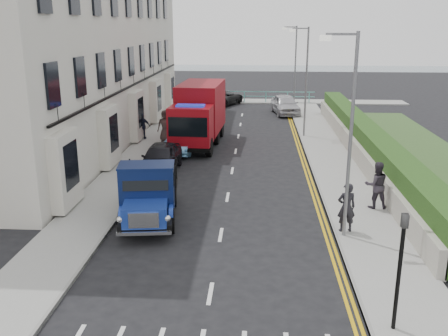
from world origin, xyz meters
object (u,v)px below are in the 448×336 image
(lamp_near, at_px, (348,126))
(lamp_mid, at_px, (305,76))
(parked_car_front, at_px, (160,158))
(red_lorry, at_px, (199,113))
(lamp_far, at_px, (294,63))
(pedestrian_east_near, at_px, (346,207))
(bedford_lorry, at_px, (148,197))

(lamp_near, distance_m, lamp_mid, 16.00)
(parked_car_front, bearing_deg, lamp_near, -42.14)
(lamp_near, relative_size, red_lorry, 0.98)
(lamp_mid, height_order, red_lorry, lamp_mid)
(lamp_far, bearing_deg, lamp_mid, -90.00)
(lamp_near, distance_m, pedestrian_east_near, 3.01)
(lamp_mid, xyz_separation_m, lamp_far, (0.00, 10.00, 0.00))
(parked_car_front, bearing_deg, lamp_far, 69.42)
(lamp_near, distance_m, bedford_lorry, 7.55)
(bedford_lorry, bearing_deg, lamp_mid, 57.96)
(lamp_near, bearing_deg, bedford_lorry, 173.60)
(lamp_near, relative_size, bedford_lorry, 1.36)
(lamp_near, xyz_separation_m, pedestrian_east_near, (0.22, 0.38, -2.98))
(lamp_near, distance_m, red_lorry, 15.19)
(parked_car_front, height_order, pedestrian_east_near, pedestrian_east_near)
(lamp_far, relative_size, red_lorry, 0.98)
(lamp_mid, bearing_deg, bedford_lorry, -114.43)
(lamp_mid, relative_size, bedford_lorry, 1.36)
(lamp_mid, xyz_separation_m, parked_car_front, (-7.78, -8.35, -3.29))
(lamp_near, bearing_deg, red_lorry, 115.50)
(lamp_far, bearing_deg, lamp_near, -90.00)
(lamp_near, relative_size, parked_car_front, 1.68)
(red_lorry, xyz_separation_m, pedestrian_east_near, (6.70, -13.21, -0.95))
(bedford_lorry, relative_size, red_lorry, 0.72)
(bedford_lorry, height_order, red_lorry, red_lorry)
(lamp_near, height_order, pedestrian_east_near, lamp_near)
(pedestrian_east_near, bearing_deg, lamp_near, 50.90)
(lamp_far, relative_size, bedford_lorry, 1.36)
(pedestrian_east_near, bearing_deg, lamp_far, -97.90)
(lamp_far, relative_size, pedestrian_east_near, 3.91)
(lamp_mid, height_order, lamp_far, same)
(red_lorry, relative_size, pedestrian_east_near, 3.99)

